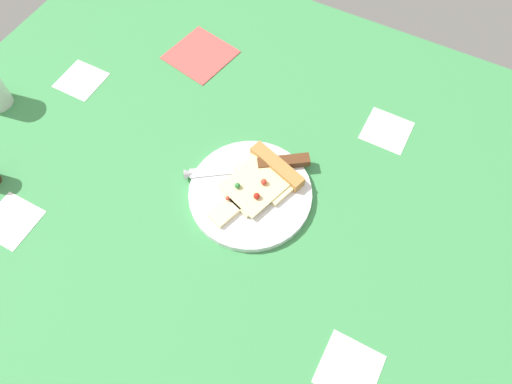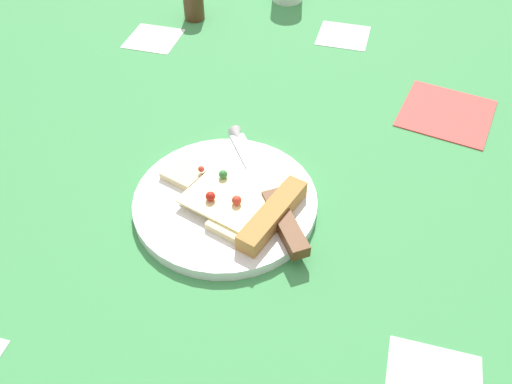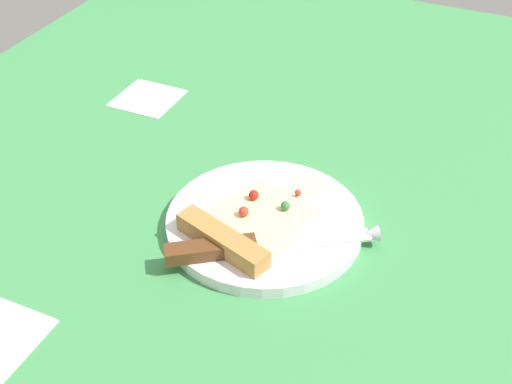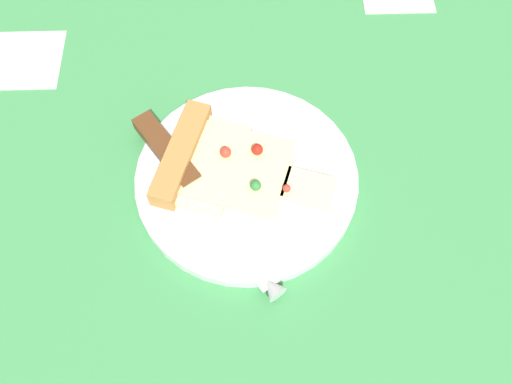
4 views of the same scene
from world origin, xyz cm
name	(u,v)px [view 4 (image 4 of 4)]	position (x,y,z in cm)	size (l,w,h in cm)	color
ground_plane	(337,236)	(-0.02, 0.01, -1.50)	(128.84, 128.84, 3.00)	#3D8C4C
plate	(247,179)	(-9.16, 5.79, 0.74)	(23.05, 23.05, 1.48)	silver
pizza_slice	(222,165)	(-11.63, 6.59, 2.28)	(18.95, 13.86, 2.49)	beige
knife	(191,183)	(-14.80, 4.79, 2.09)	(15.52, 20.84, 2.45)	silver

